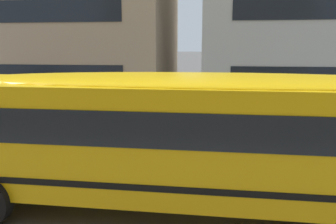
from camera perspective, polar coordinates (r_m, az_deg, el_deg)
ground_plane at (r=8.86m, az=15.87°, el=-12.22°), size 400.00×400.00×0.00m
sidewalk_far at (r=15.60m, az=12.49°, el=-1.99°), size 120.00×3.00×0.01m
lane_centreline at (r=8.86m, az=15.87°, el=-12.20°), size 110.00×0.16×0.01m
school_bus at (r=7.06m, az=4.86°, el=-3.09°), size 12.92×3.05×2.89m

